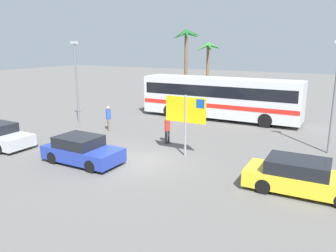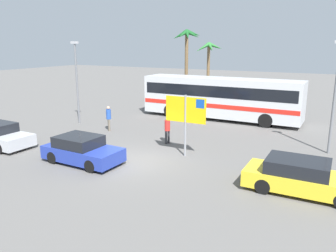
% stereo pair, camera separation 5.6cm
% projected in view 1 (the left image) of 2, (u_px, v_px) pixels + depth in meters
% --- Properties ---
extents(ground, '(120.00, 120.00, 0.00)m').
position_uv_depth(ground, '(132.00, 161.00, 16.74)').
color(ground, '#605E5B').
extents(bus_front_coach, '(12.13, 2.51, 3.17)m').
position_uv_depth(bus_front_coach, '(220.00, 96.00, 25.81)').
color(bus_front_coach, silver).
rests_on(bus_front_coach, ground).
extents(ferry_sign, '(2.20, 0.11, 3.20)m').
position_uv_depth(ferry_sign, '(186.00, 112.00, 16.97)').
color(ferry_sign, gray).
rests_on(ferry_sign, ground).
extents(car_yellow, '(4.49, 1.85, 1.32)m').
position_uv_depth(car_yellow, '(302.00, 177.00, 13.08)').
color(car_yellow, yellow).
rests_on(car_yellow, ground).
extents(car_blue, '(3.96, 1.91, 1.32)m').
position_uv_depth(car_blue, '(82.00, 150.00, 16.41)').
color(car_blue, '#23389E').
rests_on(car_blue, ground).
extents(pedestrian_by_bus, '(0.32, 0.32, 1.61)m').
position_uv_depth(pedestrian_by_bus, '(167.00, 128.00, 19.52)').
color(pedestrian_by_bus, '#2D2D33').
rests_on(pedestrian_by_bus, ground).
extents(pedestrian_near_sign, '(0.32, 0.32, 1.68)m').
position_uv_depth(pedestrian_near_sign, '(108.00, 116.00, 22.38)').
color(pedestrian_near_sign, '#706656').
rests_on(pedestrian_near_sign, ground).
extents(lamp_post_left_side, '(0.56, 0.20, 5.86)m').
position_uv_depth(lamp_post_left_side, '(335.00, 93.00, 17.23)').
color(lamp_post_left_side, slate).
rests_on(lamp_post_left_side, ground).
extents(lamp_post_right_side, '(0.56, 0.20, 5.86)m').
position_uv_depth(lamp_post_right_side, '(76.00, 79.00, 24.10)').
color(lamp_post_right_side, slate).
rests_on(lamp_post_right_side, ground).
extents(palm_tree_seaside, '(2.74, 2.83, 7.03)m').
position_uv_depth(palm_tree_seaside, '(186.00, 44.00, 31.64)').
color(palm_tree_seaside, brown).
rests_on(palm_tree_seaside, ground).
extents(palm_tree_inland, '(3.12, 3.12, 5.90)m').
position_uv_depth(palm_tree_inland, '(208.00, 52.00, 36.52)').
color(palm_tree_inland, brown).
rests_on(palm_tree_inland, ground).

